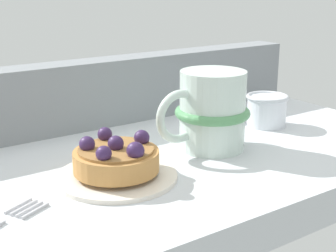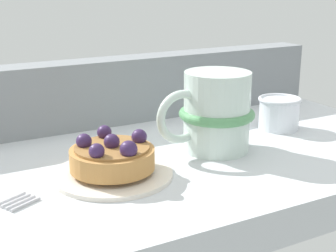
# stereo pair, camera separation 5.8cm
# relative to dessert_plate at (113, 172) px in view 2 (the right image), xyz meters

# --- Properties ---
(ground_plane) EXTENTS (0.79, 0.38, 0.04)m
(ground_plane) POSITION_rel_dessert_plate_xyz_m (0.05, 0.04, -0.03)
(ground_plane) COLOR silver
(window_rail_back) EXTENTS (0.77, 0.05, 0.10)m
(window_rail_back) POSITION_rel_dessert_plate_xyz_m (0.05, 0.20, 0.04)
(window_rail_back) COLOR gray
(window_rail_back) RESTS_ON ground_plane
(dessert_plate) EXTENTS (0.13, 0.13, 0.01)m
(dessert_plate) POSITION_rel_dessert_plate_xyz_m (0.00, 0.00, 0.00)
(dessert_plate) COLOR silver
(dessert_plate) RESTS_ON ground_plane
(raspberry_tart) EXTENTS (0.09, 0.09, 0.04)m
(raspberry_tart) POSITION_rel_dessert_plate_xyz_m (0.00, -0.00, 0.02)
(raspberry_tart) COLOR #B77F42
(raspberry_tart) RESTS_ON dessert_plate
(coffee_mug) EXTENTS (0.13, 0.10, 0.10)m
(coffee_mug) POSITION_rel_dessert_plate_xyz_m (0.15, 0.02, 0.05)
(coffee_mug) COLOR silver
(coffee_mug) RESTS_ON ground_plane
(sugar_bowl) EXTENTS (0.06, 0.06, 0.05)m
(sugar_bowl) POSITION_rel_dessert_plate_xyz_m (0.28, 0.05, 0.02)
(sugar_bowl) COLOR silver
(sugar_bowl) RESTS_ON ground_plane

